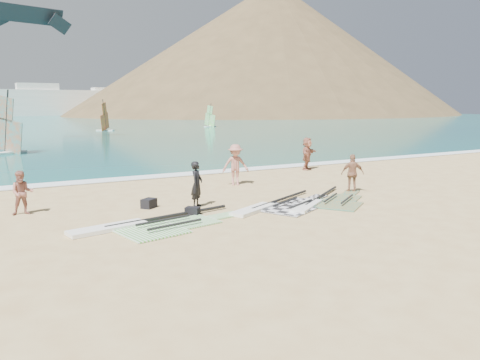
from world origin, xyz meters
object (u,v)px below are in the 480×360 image
rig_orange (326,202)px  beachgoer_back (352,173)px  rig_grey (278,206)px  rig_green (149,225)px  person_wetsuit (197,184)px  gear_bag_far (193,211)px  beachgoer_right (307,154)px  beachgoer_left (22,193)px  gear_bag_near (149,203)px  beachgoer_mid (235,165)px

rig_orange → beachgoer_back: (2.45, 1.24, 0.77)m
rig_grey → rig_orange: (1.98, -0.28, 0.00)m
rig_green → person_wetsuit: 3.23m
gear_bag_far → person_wetsuit: person_wetsuit is taller
rig_green → gear_bag_far: gear_bag_far is taller
rig_grey → gear_bag_far: (-3.20, 0.48, 0.09)m
beachgoer_back → rig_grey: bearing=40.8°
rig_green → beachgoer_back: (9.44, 1.27, 0.77)m
rig_green → beachgoer_right: 14.39m
rig_orange → person_wetsuit: 4.95m
rig_grey → beachgoer_right: bearing=20.5°
person_wetsuit → beachgoer_left: bearing=116.0°
beachgoer_left → gear_bag_near: bearing=-8.7°
rig_orange → person_wetsuit: (-4.51, 1.89, 0.79)m
rig_grey → rig_orange: same height
beachgoer_mid → person_wetsuit: bearing=-116.9°
gear_bag_near → beachgoer_right: bearing=25.1°
beachgoer_left → person_wetsuit: bearing=-11.1°
rig_green → gear_bag_far: (1.80, 0.78, 0.09)m
beachgoer_left → beachgoer_right: 15.81m
gear_bag_near → beachgoer_back: (8.58, -1.33, 0.65)m
person_wetsuit → beachgoer_back: person_wetsuit is taller
beachgoer_back → person_wetsuit: bearing=23.2°
gear_bag_far → beachgoer_mid: bearing=47.5°
beachgoer_back → gear_bag_near: bearing=19.7°
rig_grey → rig_orange: size_ratio=1.03×
beachgoer_mid → beachgoer_back: size_ratio=1.16×
rig_grey → beachgoer_mid: bearing=52.7°
beachgoer_left → rig_orange: bearing=-13.5°
rig_orange → person_wetsuit: size_ratio=2.97×
rig_grey → person_wetsuit: (-2.53, 1.61, 0.79)m
beachgoer_mid → gear_bag_near: bearing=-133.2°
gear_bag_near → beachgoer_left: 4.27m
rig_grey → beachgoer_mid: 5.19m
beachgoer_left → rig_green: bearing=-42.6°
rig_orange → gear_bag_near: (-6.13, 2.57, 0.12)m
gear_bag_far → person_wetsuit: size_ratio=0.28×
rig_orange → gear_bag_far: (-5.19, 0.75, 0.09)m
beachgoer_back → beachgoer_mid: bearing=-20.9°
beachgoer_right → beachgoer_mid: bearing=169.2°
beachgoer_left → beachgoer_back: size_ratio=0.92×
rig_grey → person_wetsuit: bearing=121.1°
rig_grey → beachgoer_right: (7.03, 7.52, 0.88)m
beachgoer_mid → gear_bag_far: bearing=-113.8°
gear_bag_far → person_wetsuit: bearing=59.3°
rig_orange → beachgoer_left: 10.88m
person_wetsuit → beachgoer_mid: size_ratio=0.88×
rig_green → rig_orange: (6.99, 0.03, -0.00)m
beachgoer_mid → beachgoer_right: beachgoer_mid is taller
beachgoer_back → rig_green: bearing=36.2°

